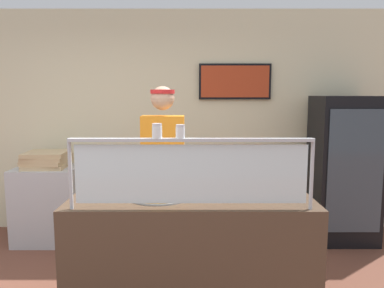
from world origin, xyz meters
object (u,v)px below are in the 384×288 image
pizza_tray (160,195)px  pizza_server (160,193)px  parmesan_shaker (157,132)px  pepper_flake_shaker (181,132)px  worker_figure (164,171)px  pizza_box_stack (47,160)px  drink_fridge (344,169)px

pizza_tray → pizza_server: size_ratio=1.56×
parmesan_shaker → pepper_flake_shaker: 0.15m
pizza_server → worker_figure: 0.71m
pepper_flake_shaker → pizza_box_stack: pepper_flake_shaker is taller
parmesan_shaker → worker_figure: worker_figure is taller
worker_figure → pizza_tray: bearing=-88.4°
pizza_tray → parmesan_shaker: size_ratio=4.64×
drink_fridge → pizza_server: bearing=-140.8°
pizza_tray → pizza_box_stack: size_ratio=0.92×
pizza_box_stack → drink_fridge: bearing=0.7°
pizza_tray → parmesan_shaker: bearing=-87.0°
pizza_server → pizza_box_stack: bearing=146.4°
worker_figure → pizza_box_stack: 1.63m
pepper_flake_shaker → pizza_server: bearing=121.1°
parmesan_shaker → drink_fridge: (1.96, 1.87, -0.62)m
pizza_tray → drink_fridge: 2.54m
pepper_flake_shaker → drink_fridge: drink_fridge is taller
pizza_tray → pizza_server: pizza_server is taller
pizza_server → worker_figure: (-0.03, 0.71, 0.02)m
pizza_tray → pizza_server: (0.01, -0.02, 0.02)m
parmesan_shaker → pepper_flake_shaker: bearing=0.0°
drink_fridge → pizza_box_stack: drink_fridge is taller
pizza_tray → pepper_flake_shaker: bearing=-59.9°
drink_fridge → pepper_flake_shaker: bearing=-134.2°
parmesan_shaker → pizza_box_stack: 2.36m
pizza_tray → pizza_server: 0.03m
pizza_box_stack → pizza_server: bearing=-47.9°
pizza_tray → worker_figure: 0.69m
worker_figure → parmesan_shaker: bearing=-88.0°
pizza_tray → drink_fridge: bearing=38.8°
pizza_server → parmesan_shaker: size_ratio=2.97×
pizza_tray → pepper_flake_shaker: pepper_flake_shaker is taller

